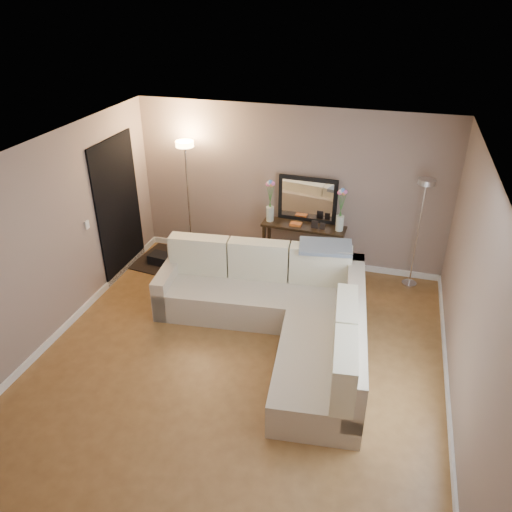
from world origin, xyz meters
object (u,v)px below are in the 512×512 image
(sectional_sofa, at_px, (282,310))
(console_table, at_px, (298,244))
(floor_lamp_lit, at_px, (187,177))
(floor_lamp_unlit, at_px, (421,212))

(sectional_sofa, xyz_separation_m, console_table, (-0.14, 1.73, 0.09))
(sectional_sofa, bearing_deg, console_table, 94.74)
(sectional_sofa, height_order, floor_lamp_lit, floor_lamp_lit)
(sectional_sofa, relative_size, floor_lamp_unlit, 1.79)
(console_table, relative_size, floor_lamp_lit, 0.67)
(console_table, bearing_deg, floor_lamp_unlit, 0.84)
(floor_lamp_unlit, bearing_deg, sectional_sofa, -133.35)
(floor_lamp_lit, relative_size, floor_lamp_unlit, 1.15)
(floor_lamp_unlit, bearing_deg, console_table, -179.16)
(console_table, xyz_separation_m, floor_lamp_unlit, (1.80, 0.03, 0.77))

